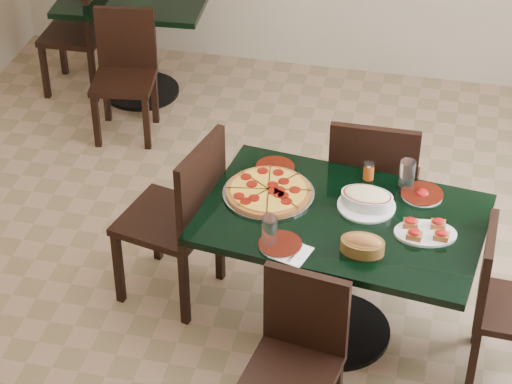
% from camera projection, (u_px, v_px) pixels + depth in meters
% --- Properties ---
extents(floor, '(5.50, 5.50, 0.00)m').
position_uv_depth(floor, '(270.00, 315.00, 5.24)').
color(floor, '#8B6B50').
rests_on(floor, ground).
extents(main_table, '(1.41, 1.00, 0.75)m').
position_uv_depth(main_table, '(341.00, 246.00, 4.80)').
color(main_table, black).
rests_on(main_table, floor).
extents(back_table, '(1.03, 0.78, 0.75)m').
position_uv_depth(back_table, '(137.00, 26.00, 6.83)').
color(back_table, black).
rests_on(back_table, floor).
extents(chair_far, '(0.46, 0.46, 0.97)m').
position_uv_depth(chair_far, '(373.00, 185.00, 5.25)').
color(chair_far, black).
rests_on(chair_far, floor).
extents(chair_near, '(0.44, 0.44, 0.83)m').
position_uv_depth(chair_near, '(298.00, 351.00, 4.38)').
color(chair_near, black).
rests_on(chair_near, floor).
extents(chair_right, '(0.40, 0.40, 0.82)m').
position_uv_depth(chair_right, '(503.00, 298.00, 4.67)').
color(chair_right, black).
rests_on(chair_right, floor).
extents(chair_left, '(0.54, 0.54, 0.97)m').
position_uv_depth(chair_left, '(182.00, 212.00, 5.06)').
color(chair_left, black).
rests_on(chair_left, floor).
extents(back_chair_near, '(0.44, 0.44, 0.84)m').
position_uv_depth(back_chair_near, '(125.00, 67.00, 6.48)').
color(back_chair_near, black).
rests_on(back_chair_near, floor).
extents(back_chair_left, '(0.43, 0.43, 0.89)m').
position_uv_depth(back_chair_left, '(84.00, 26.00, 6.89)').
color(back_chair_left, black).
rests_on(back_chair_left, floor).
extents(pepperoni_pizza, '(0.45, 0.45, 0.04)m').
position_uv_depth(pepperoni_pizza, '(269.00, 192.00, 4.83)').
color(pepperoni_pizza, '#ABABB1').
rests_on(pepperoni_pizza, main_table).
extents(lasagna_casserole, '(0.28, 0.28, 0.09)m').
position_uv_depth(lasagna_casserole, '(367.00, 199.00, 4.73)').
color(lasagna_casserole, silver).
rests_on(lasagna_casserole, main_table).
extents(bread_basket, '(0.21, 0.15, 0.09)m').
position_uv_depth(bread_basket, '(363.00, 245.00, 4.46)').
color(bread_basket, brown).
rests_on(bread_basket, main_table).
extents(bruschetta_platter, '(0.31, 0.24, 0.05)m').
position_uv_depth(bruschetta_platter, '(426.00, 231.00, 4.57)').
color(bruschetta_platter, silver).
rests_on(bruschetta_platter, main_table).
extents(side_plate_near, '(0.20, 0.20, 0.02)m').
position_uv_depth(side_plate_near, '(280.00, 244.00, 4.51)').
color(side_plate_near, silver).
rests_on(side_plate_near, main_table).
extents(side_plate_far_r, '(0.21, 0.21, 0.03)m').
position_uv_depth(side_plate_far_r, '(422.00, 194.00, 4.82)').
color(side_plate_far_r, silver).
rests_on(side_plate_far_r, main_table).
extents(side_plate_far_l, '(0.20, 0.20, 0.02)m').
position_uv_depth(side_plate_far_l, '(275.00, 168.00, 5.01)').
color(side_plate_far_l, silver).
rests_on(side_plate_far_l, main_table).
extents(napkin_setting, '(0.20, 0.20, 0.01)m').
position_uv_depth(napkin_setting, '(291.00, 253.00, 4.47)').
color(napkin_setting, white).
rests_on(napkin_setting, main_table).
extents(water_glass_a, '(0.08, 0.08, 0.16)m').
position_uv_depth(water_glass_a, '(407.00, 176.00, 4.82)').
color(water_glass_a, white).
rests_on(water_glass_a, main_table).
extents(water_glass_b, '(0.07, 0.07, 0.15)m').
position_uv_depth(water_glass_b, '(269.00, 231.00, 4.47)').
color(water_glass_b, white).
rests_on(water_glass_b, main_table).
extents(pepper_shaker, '(0.05, 0.05, 0.09)m').
position_uv_depth(pepper_shaker, '(369.00, 171.00, 4.92)').
color(pepper_shaker, '#D25716').
rests_on(pepper_shaker, main_table).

